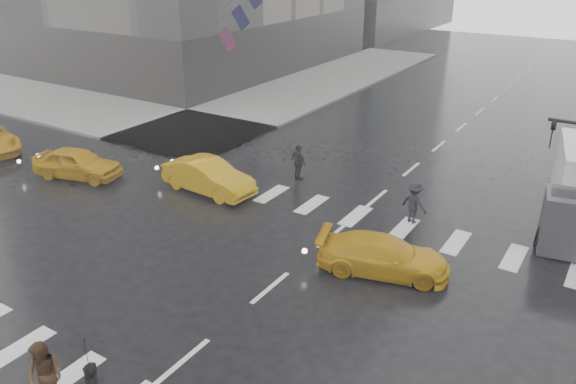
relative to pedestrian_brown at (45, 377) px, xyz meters
The scene contains 12 objects.
ground 7.02m from the pedestrian_brown, 77.66° to the left, with size 120.00×120.00×0.00m, color black.
sidewalk_nw 30.26m from the pedestrian_brown, 126.55° to the left, with size 35.00×35.00×0.15m, color slate.
road_markings 7.02m from the pedestrian_brown, 77.66° to the left, with size 18.00×48.00×0.01m, color silver, non-canonical shape.
planter_west 17.23m from the pedestrian_brown, 60.50° to the left, with size 1.10×1.10×1.80m.
flag_cluster 29.11m from the pedestrian_brown, 118.25° to the left, with size 2.87×3.06×4.69m.
pedestrian_black 1.55m from the pedestrian_brown, ahead, with size 1.22×1.23×2.43m.
pedestrian_brown is the anchor object (origin of this frame).
pedestrian_far_a 15.02m from the pedestrian_brown, 99.18° to the left, with size 0.99×0.60×1.69m, color black.
pedestrian_far_b 13.96m from the pedestrian_brown, 75.19° to the left, with size 1.07×0.59×1.65m, color black.
taxi_front 14.66m from the pedestrian_brown, 138.91° to the left, with size 1.64×4.07×1.39m, color #D89A0B.
taxi_mid 12.57m from the pedestrian_brown, 113.11° to the left, with size 1.50×4.31×1.42m, color #D89A0B.
taxi_rear 10.36m from the pedestrian_brown, 66.97° to the left, with size 1.72×3.74×1.23m, color #D89A0B.
Camera 1 is at (8.40, -12.19, 9.75)m, focal length 35.00 mm.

